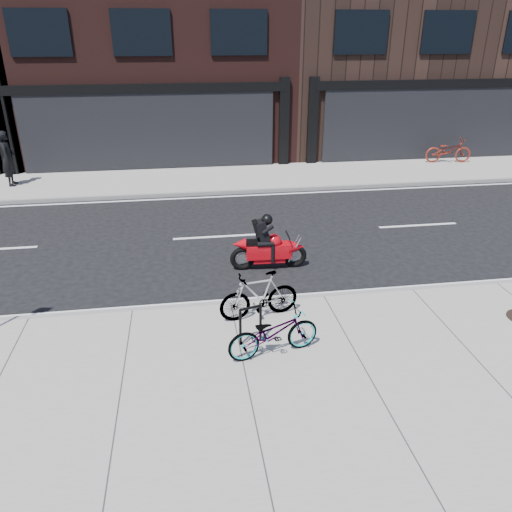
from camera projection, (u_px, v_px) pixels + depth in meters
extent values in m
plane|color=black|center=(222.00, 267.00, 12.20)|extent=(120.00, 120.00, 0.00)
cube|color=gray|center=(251.00, 403.00, 7.68)|extent=(60.00, 6.00, 0.13)
cube|color=gray|center=(205.00, 179.00, 19.15)|extent=(60.00, 3.50, 0.13)
cube|color=black|center=(399.00, 8.00, 24.01)|extent=(12.00, 10.00, 12.50)
cylinder|color=black|center=(240.00, 327.00, 8.86)|extent=(0.05, 0.05, 0.71)
cylinder|color=black|center=(261.00, 323.00, 9.00)|extent=(0.05, 0.05, 0.71)
cylinder|color=black|center=(250.00, 308.00, 8.78)|extent=(0.39, 0.15, 0.05)
imported|color=gray|center=(273.00, 332.00, 8.57)|extent=(1.74, 0.91, 0.87)
imported|color=gray|center=(259.00, 295.00, 9.68)|extent=(1.65, 0.71, 0.96)
torus|color=black|center=(294.00, 256.00, 12.13)|extent=(0.60, 0.14, 0.59)
torus|color=black|center=(242.00, 259.00, 11.99)|extent=(0.60, 0.14, 0.59)
cube|color=#B20811|center=(268.00, 250.00, 11.98)|extent=(1.09, 0.38, 0.34)
cone|color=#B20811|center=(296.00, 247.00, 12.03)|extent=(0.42, 0.41, 0.40)
sphere|color=#B20811|center=(274.00, 241.00, 11.90)|extent=(0.36, 0.36, 0.36)
cube|color=black|center=(257.00, 243.00, 11.86)|extent=(0.50, 0.27, 0.11)
cylinder|color=silver|center=(247.00, 256.00, 12.16)|extent=(0.50, 0.10, 0.08)
cube|color=black|center=(262.00, 231.00, 11.75)|extent=(0.36, 0.33, 0.53)
cube|color=black|center=(256.00, 228.00, 11.71)|extent=(0.22, 0.28, 0.36)
sphere|color=black|center=(267.00, 220.00, 11.65)|extent=(0.26, 0.26, 0.26)
imported|color=black|center=(8.00, 158.00, 17.82)|extent=(0.53, 0.75, 1.95)
imported|color=maroon|center=(448.00, 150.00, 21.11)|extent=(1.99, 0.91, 1.01)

